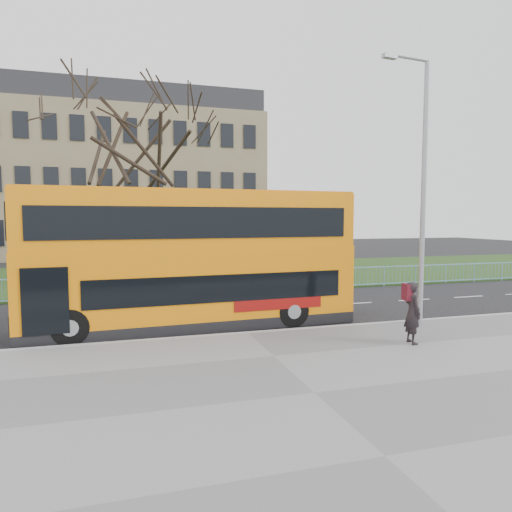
{
  "coord_description": "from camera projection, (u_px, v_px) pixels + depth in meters",
  "views": [
    {
      "loc": [
        -3.75,
        -15.17,
        3.7
      ],
      "look_at": [
        1.03,
        1.0,
        2.32
      ],
      "focal_mm": 32.0,
      "sensor_mm": 36.0,
      "label": 1
    }
  ],
  "objects": [
    {
      "name": "grass_verge",
      "position": [
        183.0,
        275.0,
        29.52
      ],
      "size": [
        80.0,
        15.4,
        0.08
      ],
      "primitive_type": "cube",
      "color": "#1A3714",
      "rests_on": "ground"
    },
    {
      "name": "civic_building",
      "position": [
        108.0,
        187.0,
        47.33
      ],
      "size": [
        30.0,
        15.0,
        14.0
      ],
      "primitive_type": "cube",
      "color": "#7E6E50",
      "rests_on": "ground"
    },
    {
      "name": "bare_tree",
      "position": [
        135.0,
        167.0,
        24.05
      ],
      "size": [
        8.85,
        8.85,
        12.65
      ],
      "primitive_type": null,
      "color": "black",
      "rests_on": "grass_verge"
    },
    {
      "name": "ground",
      "position": [
        236.0,
        325.0,
        15.86
      ],
      "size": [
        120.0,
        120.0,
        0.0
      ],
      "primitive_type": "plane",
      "color": "black",
      "rests_on": "ground"
    },
    {
      "name": "yellow_bus",
      "position": [
        194.0,
        255.0,
        15.51
      ],
      "size": [
        11.03,
        3.1,
        4.58
      ],
      "rotation": [
        0.0,
        0.0,
        0.05
      ],
      "color": "orange",
      "rests_on": "ground"
    },
    {
      "name": "guard_railing",
      "position": [
        203.0,
        284.0,
        22.12
      ],
      "size": [
        40.0,
        0.12,
        1.1
      ],
      "primitive_type": null,
      "color": "#7CB9DD",
      "rests_on": "ground"
    },
    {
      "name": "street_lamp",
      "position": [
        421.0,
        182.0,
        15.19
      ],
      "size": [
        1.86,
        0.38,
        8.79
      ],
      "rotation": [
        0.0,
        0.0,
        0.11
      ],
      "color": "#999BA1",
      "rests_on": "pavement"
    },
    {
      "name": "pavement",
      "position": [
        315.0,
        396.0,
        9.4
      ],
      "size": [
        80.0,
        10.5,
        0.12
      ],
      "primitive_type": "cube",
      "color": "slate",
      "rests_on": "ground"
    },
    {
      "name": "pedestrian",
      "position": [
        412.0,
        313.0,
        13.06
      ],
      "size": [
        0.48,
        0.69,
        1.79
      ],
      "primitive_type": "imported",
      "rotation": [
        0.0,
        0.0,
        1.48
      ],
      "color": "black",
      "rests_on": "pavement"
    },
    {
      "name": "kerb",
      "position": [
        248.0,
        334.0,
        14.37
      ],
      "size": [
        80.0,
        0.2,
        0.14
      ],
      "primitive_type": "cube",
      "color": "#9C9C9F",
      "rests_on": "ground"
    }
  ]
}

